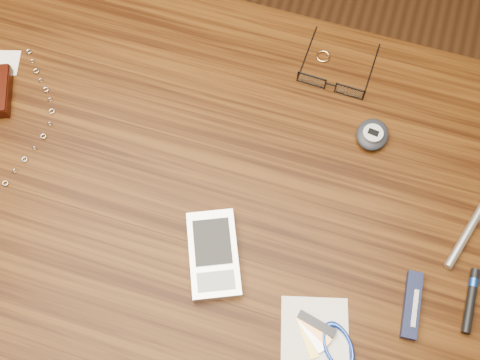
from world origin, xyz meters
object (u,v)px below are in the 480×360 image
Objects in this scene: desk at (187,206)px; silver_pen at (476,218)px; eyeglasses at (332,83)px; pedometer at (372,134)px; pda_phone at (214,254)px; notepad_keys at (327,340)px; pocket_knife at (412,305)px.

desk is 0.44m from silver_pen.
eyeglasses is 0.11m from pedometer.
pda_phone is (0.08, -0.09, 0.11)m from desk.
silver_pen is (0.34, 0.17, -0.00)m from pda_phone.
notepad_keys is at bearing -88.36° from pedometer.
pedometer reaches higher than pda_phone.
eyeglasses is at bearing 103.19° from notepad_keys.
pocket_knife reaches higher than notepad_keys.
eyeglasses reaches higher than pocket_knife.
desk is at bearing 131.23° from pda_phone.
notepad_keys is at bearing -76.81° from eyeglasses.
silver_pen is (0.25, -0.16, -0.00)m from eyeglasses.
silver_pen is (0.17, -0.09, -0.00)m from pedometer.
pocket_knife is at bearing -112.87° from silver_pen.
pocket_knife is at bearing -12.55° from desk.
desk is 0.31m from eyeglasses.
silver_pen is at bearing -26.63° from pedometer.
pocket_knife is at bearing -58.43° from eyeglasses.
pocket_knife reaches higher than desk.
notepad_keys is (0.09, -0.39, -0.01)m from eyeglasses.
notepad_keys is (0.26, -0.16, 0.11)m from desk.
pda_phone reaches higher than notepad_keys.
pocket_knife is at bearing -65.64° from pedometer.
pedometer is 0.48× the size of notepad_keys.
eyeglasses is 1.92× the size of pedometer.
notepad_keys reaches higher than desk.
pocket_knife is (0.11, -0.24, -0.00)m from pedometer.
pedometer is at bearing 153.37° from silver_pen.
desk is 0.32m from pedometer.
pda_phone is 1.51× the size of pocket_knife.
notepad_keys is at bearing -31.34° from desk.
eyeglasses is 0.30m from silver_pen.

